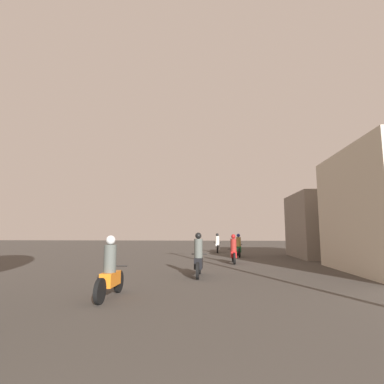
{
  "coord_description": "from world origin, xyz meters",
  "views": [
    {
      "loc": [
        0.46,
        0.07,
        1.68
      ],
      "look_at": [
        -0.86,
        18.02,
        4.09
      ],
      "focal_mm": 28.0,
      "sensor_mm": 36.0,
      "label": 1
    }
  ],
  "objects_px": {
    "motorcycle_red": "(234,252)",
    "motorcycle_white": "(217,245)",
    "motorcycle_green": "(238,247)",
    "building_right_far": "(338,225)",
    "motorcycle_black": "(198,259)",
    "motorcycle_orange": "(110,273)"
  },
  "relations": [
    {
      "from": "motorcycle_red",
      "to": "motorcycle_green",
      "type": "bearing_deg",
      "value": 78.47
    },
    {
      "from": "motorcycle_green",
      "to": "motorcycle_white",
      "type": "relative_size",
      "value": 1.05
    },
    {
      "from": "motorcycle_white",
      "to": "building_right_far",
      "type": "bearing_deg",
      "value": -24.68
    },
    {
      "from": "motorcycle_green",
      "to": "motorcycle_white",
      "type": "xyz_separation_m",
      "value": [
        -1.4,
        4.18,
        0.0
      ]
    },
    {
      "from": "motorcycle_orange",
      "to": "motorcycle_red",
      "type": "bearing_deg",
      "value": 75.79
    },
    {
      "from": "motorcycle_white",
      "to": "motorcycle_red",
      "type": "bearing_deg",
      "value": -79.99
    },
    {
      "from": "motorcycle_red",
      "to": "motorcycle_white",
      "type": "relative_size",
      "value": 0.93
    },
    {
      "from": "motorcycle_black",
      "to": "building_right_far",
      "type": "xyz_separation_m",
      "value": [
        8.87,
        9.09,
        1.46
      ]
    },
    {
      "from": "motorcycle_orange",
      "to": "building_right_far",
      "type": "xyz_separation_m",
      "value": [
        10.95,
        12.97,
        1.48
      ]
    },
    {
      "from": "motorcycle_black",
      "to": "building_right_far",
      "type": "distance_m",
      "value": 12.78
    },
    {
      "from": "motorcycle_orange",
      "to": "motorcycle_black",
      "type": "xyz_separation_m",
      "value": [
        2.08,
        3.88,
        0.02
      ]
    },
    {
      "from": "motorcycle_black",
      "to": "motorcycle_orange",
      "type": "bearing_deg",
      "value": -124.29
    },
    {
      "from": "building_right_far",
      "to": "motorcycle_red",
      "type": "bearing_deg",
      "value": -150.56
    },
    {
      "from": "motorcycle_white",
      "to": "motorcycle_black",
      "type": "bearing_deg",
      "value": -88.83
    },
    {
      "from": "motorcycle_green",
      "to": "motorcycle_red",
      "type": "bearing_deg",
      "value": -96.67
    },
    {
      "from": "motorcycle_white",
      "to": "motorcycle_green",
      "type": "bearing_deg",
      "value": -66.62
    },
    {
      "from": "motorcycle_red",
      "to": "building_right_far",
      "type": "relative_size",
      "value": 0.32
    },
    {
      "from": "motorcycle_green",
      "to": "motorcycle_white",
      "type": "bearing_deg",
      "value": 109.88
    },
    {
      "from": "building_right_far",
      "to": "motorcycle_black",
      "type": "bearing_deg",
      "value": -134.28
    },
    {
      "from": "motorcycle_black",
      "to": "motorcycle_green",
      "type": "xyz_separation_m",
      "value": [
        2.27,
        9.44,
        -0.03
      ]
    },
    {
      "from": "motorcycle_orange",
      "to": "motorcycle_black",
      "type": "relative_size",
      "value": 1.0
    },
    {
      "from": "motorcycle_red",
      "to": "motorcycle_white",
      "type": "xyz_separation_m",
      "value": [
        -0.79,
        8.6,
        0.0
      ]
    }
  ]
}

